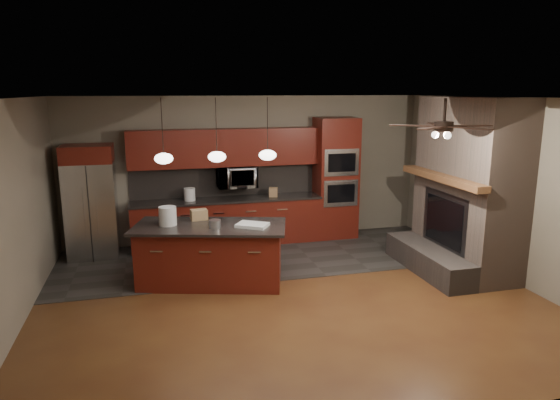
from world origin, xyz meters
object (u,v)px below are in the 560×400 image
object	(u,v)px
kitchen_island	(211,254)
cardboard_box	(199,215)
refrigerator	(91,202)
counter_box	(273,192)
microwave	(237,177)
white_bucket	(168,216)
paint_can	(215,224)
oven_tower	(336,178)
counter_bucket	(190,194)
paint_tray	(252,225)

from	to	relation	value
kitchen_island	cardboard_box	size ratio (longest dim) A/B	9.79
refrigerator	counter_box	world-z (taller)	refrigerator
kitchen_island	microwave	bearing A→B (deg)	85.02
microwave	refrigerator	distance (m)	2.62
white_bucket	microwave	bearing A→B (deg)	52.88
cardboard_box	kitchen_island	bearing A→B (deg)	-77.54
refrigerator	white_bucket	size ratio (longest dim) A/B	7.06
microwave	paint_can	distance (m)	2.24
oven_tower	microwave	bearing A→B (deg)	178.34
oven_tower	counter_bucket	xyz separation A→B (m)	(-2.87, 0.01, -0.17)
refrigerator	paint_tray	size ratio (longest dim) A/B	4.43
microwave	counter_bucket	distance (m)	0.94
microwave	cardboard_box	bearing A→B (deg)	-118.91
kitchen_island	paint_can	size ratio (longest dim) A/B	14.03
paint_tray	cardboard_box	xyz separation A→B (m)	(-0.73, 0.61, 0.06)
counter_box	paint_tray	bearing A→B (deg)	-96.39
cardboard_box	counter_box	bearing A→B (deg)	37.82
microwave	kitchen_island	xyz separation A→B (m)	(-0.75, -1.95, -0.84)
cardboard_box	counter_box	size ratio (longest dim) A/B	1.42
microwave	counter_box	bearing A→B (deg)	-8.25
microwave	paint_tray	size ratio (longest dim) A/B	1.63
oven_tower	paint_tray	xyz separation A→B (m)	(-2.12, -2.13, -0.25)
oven_tower	kitchen_island	world-z (taller)	oven_tower
paint_tray	counter_bucket	distance (m)	2.26
paint_can	paint_tray	size ratio (longest dim) A/B	0.39
paint_tray	white_bucket	bearing A→B (deg)	-165.71
counter_bucket	kitchen_island	bearing A→B (deg)	-85.68
oven_tower	kitchen_island	xyz separation A→B (m)	(-2.72, -1.89, -0.73)
oven_tower	paint_can	bearing A→B (deg)	-142.46
counter_bucket	microwave	bearing A→B (deg)	3.21
kitchen_island	counter_bucket	size ratio (longest dim) A/B	10.50
refrigerator	kitchen_island	world-z (taller)	refrigerator
paint_can	counter_bucket	size ratio (longest dim) A/B	0.75
cardboard_box	microwave	bearing A→B (deg)	55.51
counter_box	paint_can	bearing A→B (deg)	-109.10
refrigerator	white_bucket	xyz separation A→B (m)	(1.25, -1.66, 0.07)
kitchen_island	paint_tray	size ratio (longest dim) A/B	5.48
kitchen_island	counter_bucket	xyz separation A→B (m)	(-0.14, 1.90, 0.55)
oven_tower	kitchen_island	size ratio (longest dim) A/B	0.97
microwave	kitchen_island	world-z (taller)	microwave
kitchen_island	counter_box	distance (m)	2.40
paint_can	counter_bucket	xyz separation A→B (m)	(-0.20, 2.05, 0.04)
white_bucket	counter_box	xyz separation A→B (m)	(2.04, 1.69, -0.07)
white_bucket	paint_can	distance (m)	0.74
microwave	counter_box	size ratio (longest dim) A/B	4.13
counter_bucket	cardboard_box	bearing A→B (deg)	-89.18
oven_tower	counter_box	bearing A→B (deg)	-178.10
paint_can	cardboard_box	size ratio (longest dim) A/B	0.70
paint_tray	refrigerator	bearing A→B (deg)	172.57
cardboard_box	oven_tower	bearing A→B (deg)	22.50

